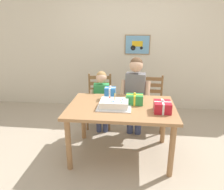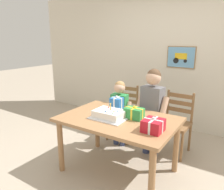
{
  "view_description": "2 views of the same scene",
  "coord_description": "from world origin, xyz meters",
  "px_view_note": "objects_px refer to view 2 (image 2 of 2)",
  "views": [
    {
      "loc": [
        0.16,
        -2.64,
        1.79
      ],
      "look_at": [
        -0.13,
        0.03,
        0.88
      ],
      "focal_mm": 34.37,
      "sensor_mm": 36.0,
      "label": 1
    },
    {
      "loc": [
        1.31,
        -2.17,
        1.7
      ],
      "look_at": [
        -0.13,
        0.05,
        1.0
      ],
      "focal_mm": 34.94,
      "sensor_mm": 36.0,
      "label": 2
    }
  ],
  "objects_px": {
    "birthday_cake": "(109,114)",
    "child_younger": "(119,107)",
    "gift_box_corner_small": "(153,125)",
    "chair_left": "(123,112)",
    "gift_box_beside_cake": "(117,104)",
    "dining_table": "(118,125)",
    "gift_box_red_large": "(134,113)",
    "chair_right": "(175,123)",
    "child_older": "(152,104)"
  },
  "relations": [
    {
      "from": "birthday_cake",
      "to": "chair_left",
      "type": "relative_size",
      "value": 0.48
    },
    {
      "from": "gift_box_beside_cake",
      "to": "chair_right",
      "type": "bearing_deg",
      "value": 46.45
    },
    {
      "from": "gift_box_red_large",
      "to": "child_younger",
      "type": "bearing_deg",
      "value": 134.62
    },
    {
      "from": "gift_box_corner_small",
      "to": "gift_box_red_large",
      "type": "bearing_deg",
      "value": 146.36
    },
    {
      "from": "gift_box_red_large",
      "to": "chair_left",
      "type": "height_order",
      "value": "chair_left"
    },
    {
      "from": "birthday_cake",
      "to": "child_younger",
      "type": "xyz_separation_m",
      "value": [
        -0.27,
        0.7,
        -0.14
      ]
    },
    {
      "from": "gift_box_beside_cake",
      "to": "child_younger",
      "type": "height_order",
      "value": "child_younger"
    },
    {
      "from": "gift_box_beside_cake",
      "to": "child_older",
      "type": "height_order",
      "value": "child_older"
    },
    {
      "from": "dining_table",
      "to": "gift_box_red_large",
      "type": "relative_size",
      "value": 6.17
    },
    {
      "from": "gift_box_red_large",
      "to": "chair_right",
      "type": "bearing_deg",
      "value": 71.08
    },
    {
      "from": "gift_box_beside_cake",
      "to": "chair_left",
      "type": "height_order",
      "value": "gift_box_beside_cake"
    },
    {
      "from": "gift_box_beside_cake",
      "to": "chair_left",
      "type": "relative_size",
      "value": 0.23
    },
    {
      "from": "gift_box_corner_small",
      "to": "gift_box_beside_cake",
      "type": "bearing_deg",
      "value": 150.8
    },
    {
      "from": "birthday_cake",
      "to": "gift_box_corner_small",
      "type": "height_order",
      "value": "birthday_cake"
    },
    {
      "from": "birthday_cake",
      "to": "gift_box_beside_cake",
      "type": "height_order",
      "value": "gift_box_beside_cake"
    },
    {
      "from": "chair_right",
      "to": "child_older",
      "type": "xyz_separation_m",
      "value": [
        -0.27,
        -0.28,
        0.32
      ]
    },
    {
      "from": "birthday_cake",
      "to": "gift_box_red_large",
      "type": "height_order",
      "value": "birthday_cake"
    },
    {
      "from": "gift_box_beside_cake",
      "to": "gift_box_red_large",
      "type": "bearing_deg",
      "value": -24.42
    },
    {
      "from": "dining_table",
      "to": "chair_left",
      "type": "relative_size",
      "value": 1.54
    },
    {
      "from": "birthday_cake",
      "to": "child_younger",
      "type": "height_order",
      "value": "child_younger"
    },
    {
      "from": "chair_left",
      "to": "child_younger",
      "type": "xyz_separation_m",
      "value": [
        0.09,
        -0.28,
        0.18
      ]
    },
    {
      "from": "gift_box_beside_cake",
      "to": "chair_right",
      "type": "height_order",
      "value": "gift_box_beside_cake"
    },
    {
      "from": "dining_table",
      "to": "gift_box_beside_cake",
      "type": "distance_m",
      "value": 0.36
    },
    {
      "from": "gift_box_red_large",
      "to": "child_younger",
      "type": "height_order",
      "value": "child_younger"
    },
    {
      "from": "dining_table",
      "to": "gift_box_beside_cake",
      "type": "xyz_separation_m",
      "value": [
        -0.18,
        0.25,
        0.18
      ]
    },
    {
      "from": "birthday_cake",
      "to": "gift_box_beside_cake",
      "type": "bearing_deg",
      "value": 105.73
    },
    {
      "from": "dining_table",
      "to": "chair_left",
      "type": "height_order",
      "value": "chair_left"
    },
    {
      "from": "birthday_cake",
      "to": "child_older",
      "type": "distance_m",
      "value": 0.75
    },
    {
      "from": "gift_box_corner_small",
      "to": "chair_left",
      "type": "height_order",
      "value": "chair_left"
    },
    {
      "from": "gift_box_red_large",
      "to": "dining_table",
      "type": "bearing_deg",
      "value": -152.42
    },
    {
      "from": "chair_left",
      "to": "child_younger",
      "type": "distance_m",
      "value": 0.34
    },
    {
      "from": "gift_box_corner_small",
      "to": "birthday_cake",
      "type": "bearing_deg",
      "value": 173.3
    },
    {
      "from": "chair_left",
      "to": "chair_right",
      "type": "bearing_deg",
      "value": 0.0
    },
    {
      "from": "gift_box_red_large",
      "to": "chair_left",
      "type": "xyz_separation_m",
      "value": [
        -0.62,
        0.82,
        -0.34
      ]
    },
    {
      "from": "gift_box_corner_small",
      "to": "dining_table",
      "type": "bearing_deg",
      "value": 164.82
    },
    {
      "from": "gift_box_corner_small",
      "to": "chair_left",
      "type": "relative_size",
      "value": 0.24
    },
    {
      "from": "gift_box_corner_small",
      "to": "child_older",
      "type": "height_order",
      "value": "child_older"
    },
    {
      "from": "chair_left",
      "to": "child_older",
      "type": "bearing_deg",
      "value": -23.81
    },
    {
      "from": "gift_box_beside_cake",
      "to": "chair_right",
      "type": "xyz_separation_m",
      "value": [
        0.63,
        0.66,
        -0.36
      ]
    },
    {
      "from": "dining_table",
      "to": "birthday_cake",
      "type": "bearing_deg",
      "value": -142.41
    },
    {
      "from": "gift_box_beside_cake",
      "to": "child_older",
      "type": "bearing_deg",
      "value": 46.92
    },
    {
      "from": "child_older",
      "to": "child_younger",
      "type": "distance_m",
      "value": 0.56
    },
    {
      "from": "child_younger",
      "to": "gift_box_beside_cake",
      "type": "bearing_deg",
      "value": -64.11
    },
    {
      "from": "child_older",
      "to": "child_younger",
      "type": "xyz_separation_m",
      "value": [
        -0.54,
        0.0,
        -0.14
      ]
    },
    {
      "from": "child_older",
      "to": "gift_box_corner_small",
      "type": "bearing_deg",
      "value": -66.56
    },
    {
      "from": "gift_box_corner_small",
      "to": "chair_left",
      "type": "xyz_separation_m",
      "value": [
        -0.97,
        1.05,
        -0.34
      ]
    },
    {
      "from": "gift_box_corner_small",
      "to": "chair_left",
      "type": "bearing_deg",
      "value": 132.66
    },
    {
      "from": "chair_left",
      "to": "birthday_cake",
      "type": "bearing_deg",
      "value": -69.6
    },
    {
      "from": "chair_left",
      "to": "child_older",
      "type": "height_order",
      "value": "child_older"
    },
    {
      "from": "gift_box_corner_small",
      "to": "child_younger",
      "type": "distance_m",
      "value": 1.18
    }
  ]
}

